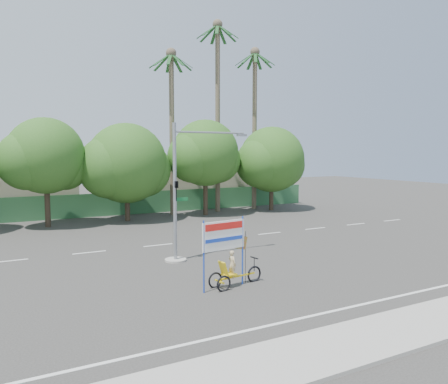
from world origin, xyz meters
name	(u,v)px	position (x,y,z in m)	size (l,w,h in m)	color
ground	(259,274)	(0.00, 0.00, 0.00)	(120.00, 120.00, 0.00)	#33302D
sidewalk_near	(393,332)	(0.00, -7.50, 0.06)	(50.00, 2.40, 0.12)	gray
fence	(127,203)	(0.00, 21.50, 1.00)	(38.00, 0.08, 2.00)	#336B3D
building_right	(190,187)	(8.00, 26.00, 1.80)	(14.00, 8.00, 3.60)	#B9A993
tree_left	(45,159)	(-7.05, 18.00, 5.06)	(6.66, 5.60, 8.07)	#473828
tree_center	(126,166)	(-1.05, 18.00, 4.47)	(7.62, 6.40, 7.85)	#473828
tree_right	(205,155)	(5.95, 18.00, 5.24)	(6.90, 5.80, 8.36)	#473828
tree_far_right	(271,161)	(12.95, 18.00, 4.64)	(7.38, 6.20, 7.94)	#473828
palm_tall	(218,98)	(8.00, 19.50, 10.46)	(3.73, 3.79, 17.45)	#70604C
palm_mid	(255,112)	(12.00, 19.50, 9.40)	(3.73, 3.79, 15.45)	#70604C
palm_short	(172,114)	(3.50, 19.50, 8.86)	(3.73, 3.79, 14.45)	#70604C
traffic_signal	(181,204)	(-2.20, 3.98, 2.92)	(4.72, 1.10, 7.00)	gray
trike_billboard	(229,259)	(-2.18, -1.08, 1.18)	(2.97, 0.85, 2.93)	black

